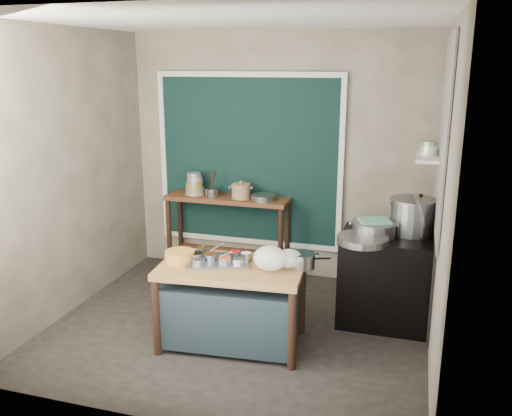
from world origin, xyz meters
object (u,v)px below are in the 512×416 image
(saucepan, at_px, (302,260))
(ceramic_crock, at_px, (241,192))
(back_counter, at_px, (228,235))
(condiment_tray, at_px, (218,261))
(prep_table, at_px, (232,305))
(utensil_cup, at_px, (213,192))
(steamer, at_px, (374,229))
(yellow_basin, at_px, (180,256))
(stove_block, at_px, (388,280))
(stock_pot, at_px, (412,216))

(saucepan, bearing_deg, ceramic_crock, 105.78)
(back_counter, distance_m, condiment_tray, 1.63)
(prep_table, height_order, condiment_tray, condiment_tray)
(condiment_tray, distance_m, saucepan, 0.75)
(utensil_cup, xyz_separation_m, steamer, (1.91, -0.74, -0.05))
(yellow_basin, xyz_separation_m, ceramic_crock, (0.04, 1.60, 0.23))
(ceramic_crock, bearing_deg, steamer, -25.87)
(prep_table, bearing_deg, yellow_basin, -178.09)
(utensil_cup, bearing_deg, back_counter, 16.02)
(yellow_basin, distance_m, ceramic_crock, 1.62)
(back_counter, bearing_deg, condiment_tray, -73.44)
(utensil_cup, distance_m, ceramic_crock, 0.34)
(yellow_basin, bearing_deg, stove_block, 27.17)
(back_counter, xyz_separation_m, saucepan, (1.20, -1.46, 0.34))
(condiment_tray, bearing_deg, ceramic_crock, 100.48)
(stove_block, distance_m, ceramic_crock, 1.95)
(stove_block, bearing_deg, stock_pot, 34.09)
(stove_block, height_order, stock_pot, stock_pot)
(back_counter, height_order, stock_pot, stock_pot)
(stock_pot, bearing_deg, back_counter, 163.63)
(condiment_tray, xyz_separation_m, saucepan, (0.74, 0.08, 0.05))
(prep_table, xyz_separation_m, back_counter, (-0.60, 1.58, 0.10))
(prep_table, distance_m, stock_pot, 1.89)
(prep_table, xyz_separation_m, stock_pot, (1.48, 0.97, 0.68))
(utensil_cup, bearing_deg, yellow_basin, -79.26)
(stove_block, height_order, condiment_tray, stove_block)
(stove_block, height_order, saucepan, saucepan)
(yellow_basin, relative_size, saucepan, 1.10)
(yellow_basin, height_order, utensil_cup, utensil_cup)
(yellow_basin, distance_m, utensil_cup, 1.63)
(condiment_tray, height_order, utensil_cup, utensil_cup)
(saucepan, height_order, steamer, steamer)
(yellow_basin, bearing_deg, prep_table, 6.77)
(yellow_basin, relative_size, ceramic_crock, 1.16)
(back_counter, xyz_separation_m, stove_block, (1.90, -0.73, -0.05))
(condiment_tray, bearing_deg, utensil_cup, 112.62)
(steamer, bearing_deg, stock_pot, 28.26)
(prep_table, distance_m, ceramic_crock, 1.73)
(yellow_basin, xyz_separation_m, utensil_cup, (-0.30, 1.59, 0.20))
(ceramic_crock, height_order, stock_pot, stock_pot)
(back_counter, bearing_deg, stock_pot, -16.37)
(utensil_cup, distance_m, steamer, 2.05)
(prep_table, relative_size, steamer, 2.91)
(condiment_tray, xyz_separation_m, stock_pot, (1.62, 0.93, 0.29))
(yellow_basin, xyz_separation_m, stock_pot, (1.94, 1.02, 0.25))
(saucepan, bearing_deg, yellow_basin, 169.76)
(prep_table, bearing_deg, saucepan, 6.88)
(condiment_tray, distance_m, utensil_cup, 1.63)
(back_counter, relative_size, utensil_cup, 8.82)
(saucepan, distance_m, ceramic_crock, 1.76)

